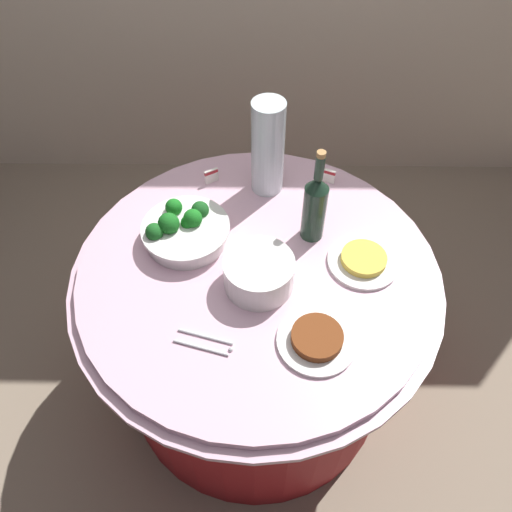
# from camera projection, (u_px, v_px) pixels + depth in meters

# --- Properties ---
(ground_plane) EXTENTS (6.00, 6.00, 0.00)m
(ground_plane) POSITION_uv_depth(u_px,v_px,m) (256.00, 375.00, 2.12)
(ground_plane) COLOR gray
(buffet_table) EXTENTS (1.16, 1.16, 0.74)m
(buffet_table) POSITION_uv_depth(u_px,v_px,m) (256.00, 328.00, 1.83)
(buffet_table) COLOR maroon
(buffet_table) RESTS_ON ground_plane
(broccoli_bowl) EXTENTS (0.28, 0.28, 0.12)m
(broccoli_bowl) POSITION_uv_depth(u_px,v_px,m) (185.00, 230.00, 1.59)
(broccoli_bowl) COLOR white
(broccoli_bowl) RESTS_ON buffet_table
(plate_stack) EXTENTS (0.21, 0.21, 0.10)m
(plate_stack) POSITION_uv_depth(u_px,v_px,m) (259.00, 273.00, 1.47)
(plate_stack) COLOR white
(plate_stack) RESTS_ON buffet_table
(wine_bottle) EXTENTS (0.07, 0.07, 0.34)m
(wine_bottle) POSITION_uv_depth(u_px,v_px,m) (315.00, 206.00, 1.54)
(wine_bottle) COLOR #1E3626
(wine_bottle) RESTS_ON buffet_table
(decorative_fruit_vase) EXTENTS (0.11, 0.11, 0.34)m
(decorative_fruit_vase) POSITION_uv_depth(u_px,v_px,m) (268.00, 150.00, 1.66)
(decorative_fruit_vase) COLOR silver
(decorative_fruit_vase) RESTS_ON buffet_table
(serving_tongs) EXTENTS (0.17, 0.09, 0.01)m
(serving_tongs) POSITION_uv_depth(u_px,v_px,m) (206.00, 343.00, 1.38)
(serving_tongs) COLOR silver
(serving_tongs) RESTS_ON buffet_table
(food_plate_stir_fry) EXTENTS (0.22, 0.22, 0.04)m
(food_plate_stir_fry) POSITION_uv_depth(u_px,v_px,m) (317.00, 339.00, 1.37)
(food_plate_stir_fry) COLOR white
(food_plate_stir_fry) RESTS_ON buffet_table
(food_plate_fried_egg) EXTENTS (0.22, 0.22, 0.03)m
(food_plate_fried_egg) POSITION_uv_depth(u_px,v_px,m) (363.00, 260.00, 1.55)
(food_plate_fried_egg) COLOR white
(food_plate_fried_egg) RESTS_ON buffet_table
(label_placard_front) EXTENTS (0.05, 0.03, 0.05)m
(label_placard_front) POSITION_uv_depth(u_px,v_px,m) (211.00, 175.00, 1.77)
(label_placard_front) COLOR white
(label_placard_front) RESTS_ON buffet_table
(label_placard_mid) EXTENTS (0.05, 0.03, 0.05)m
(label_placard_mid) POSITION_uv_depth(u_px,v_px,m) (328.00, 175.00, 1.77)
(label_placard_mid) COLOR white
(label_placard_mid) RESTS_ON buffet_table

